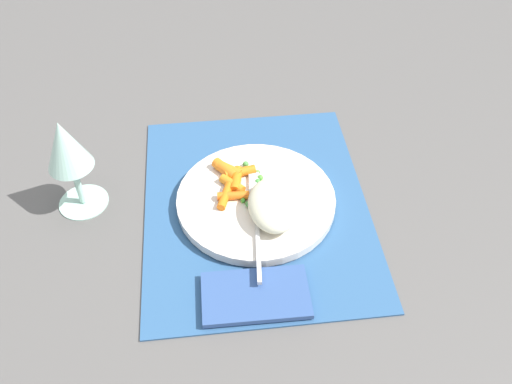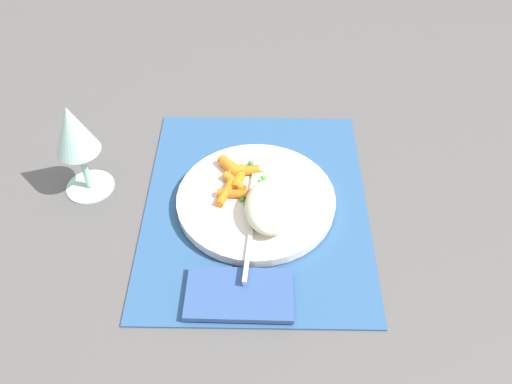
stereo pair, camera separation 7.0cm
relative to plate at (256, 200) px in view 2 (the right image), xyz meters
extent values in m
plane|color=#565451|center=(0.00, 0.00, -0.01)|extent=(2.40, 2.40, 0.00)
cube|color=#2D5684|center=(0.00, 0.00, -0.01)|extent=(0.41, 0.33, 0.01)
cylinder|color=silver|center=(0.00, 0.00, 0.00)|extent=(0.24, 0.24, 0.01)
ellipsoid|color=beige|center=(-0.04, -0.02, 0.03)|extent=(0.10, 0.07, 0.04)
cylinder|color=orange|center=(0.00, 0.03, 0.01)|extent=(0.01, 0.05, 0.01)
cylinder|color=orange|center=(0.02, 0.03, 0.01)|extent=(0.04, 0.04, 0.01)
cylinder|color=orange|center=(0.05, 0.02, 0.01)|extent=(0.02, 0.05, 0.01)
cylinder|color=orange|center=(0.05, 0.04, 0.02)|extent=(0.04, 0.04, 0.02)
cylinder|color=orange|center=(0.03, 0.03, 0.01)|extent=(0.05, 0.02, 0.01)
cylinder|color=orange|center=(0.00, 0.05, 0.01)|extent=(0.05, 0.03, 0.01)
cylinder|color=orange|center=(0.05, 0.04, 0.02)|extent=(0.04, 0.04, 0.02)
sphere|color=#499033|center=(0.03, 0.03, 0.01)|extent=(0.01, 0.01, 0.01)
sphere|color=#44923E|center=(0.07, 0.01, 0.01)|extent=(0.01, 0.01, 0.01)
sphere|color=green|center=(0.00, 0.02, 0.01)|extent=(0.01, 0.01, 0.01)
sphere|color=green|center=(0.00, 0.02, 0.01)|extent=(0.01, 0.01, 0.01)
sphere|color=green|center=(0.03, -0.01, 0.01)|extent=(0.01, 0.01, 0.01)
sphere|color=#519F37|center=(0.03, -0.01, 0.01)|extent=(0.01, 0.01, 0.01)
sphere|color=#5BA633|center=(0.02, -0.01, 0.01)|extent=(0.01, 0.01, 0.01)
sphere|color=#3F8D3D|center=(-0.02, 0.01, 0.01)|extent=(0.01, 0.01, 0.01)
sphere|color=#58B236|center=(0.00, 0.04, 0.01)|extent=(0.01, 0.01, 0.01)
sphere|color=#55983D|center=(0.05, -0.01, 0.01)|extent=(0.01, 0.01, 0.01)
sphere|color=green|center=(-0.01, 0.02, 0.01)|extent=(0.01, 0.01, 0.01)
sphere|color=#53B42E|center=(-0.02, -0.01, 0.01)|extent=(0.01, 0.01, 0.01)
cube|color=silver|center=(0.02, 0.00, 0.01)|extent=(0.05, 0.02, 0.01)
cube|color=silver|center=(-0.08, 0.01, 0.01)|extent=(0.16, 0.02, 0.01)
cylinder|color=#B2E0CC|center=(0.04, 0.26, -0.01)|extent=(0.07, 0.07, 0.00)
cylinder|color=#B2E0CC|center=(0.04, 0.26, 0.03)|extent=(0.01, 0.01, 0.07)
cone|color=#B2E0CC|center=(0.04, 0.26, 0.10)|extent=(0.06, 0.06, 0.08)
cube|color=#33518C|center=(-0.16, 0.02, 0.00)|extent=(0.08, 0.14, 0.01)
camera|label=1|loc=(-0.55, 0.06, 0.59)|focal=38.11mm
camera|label=2|loc=(-0.55, -0.01, 0.59)|focal=38.11mm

